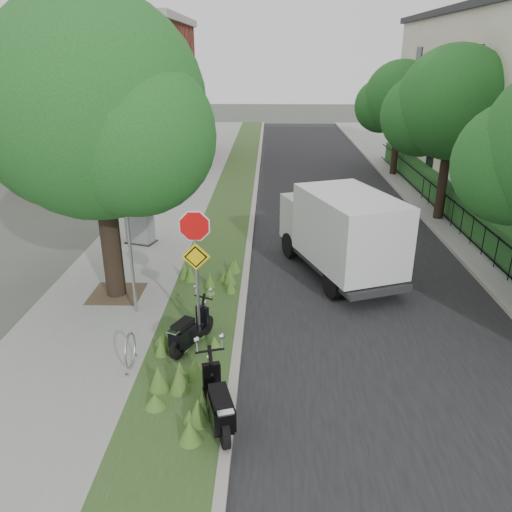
{
  "coord_description": "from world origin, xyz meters",
  "views": [
    {
      "loc": [
        0.2,
        -9.47,
        6.28
      ],
      "look_at": [
        -0.15,
        2.78,
        1.3
      ],
      "focal_mm": 35.0,
      "sensor_mm": 36.0,
      "label": 1
    }
  ],
  "objects_px": {
    "box_truck": "(341,229)",
    "scooter_far": "(188,335)",
    "scooter_near": "(219,409)",
    "utility_cabinet": "(140,226)",
    "sign_assembly": "(196,250)"
  },
  "relations": [
    {
      "from": "utility_cabinet",
      "to": "sign_assembly",
      "type": "bearing_deg",
      "value": -65.15
    },
    {
      "from": "box_truck",
      "to": "utility_cabinet",
      "type": "height_order",
      "value": "box_truck"
    },
    {
      "from": "sign_assembly",
      "to": "scooter_near",
      "type": "xyz_separation_m",
      "value": [
        0.76,
        -3.03,
        -1.78
      ]
    },
    {
      "from": "sign_assembly",
      "to": "scooter_near",
      "type": "relative_size",
      "value": 1.81
    },
    {
      "from": "scooter_far",
      "to": "scooter_near",
      "type": "bearing_deg",
      "value": -69.39
    },
    {
      "from": "scooter_far",
      "to": "sign_assembly",
      "type": "bearing_deg",
      "value": 69.43
    },
    {
      "from": "sign_assembly",
      "to": "utility_cabinet",
      "type": "relative_size",
      "value": 2.48
    },
    {
      "from": "box_truck",
      "to": "sign_assembly",
      "type": "bearing_deg",
      "value": -133.19
    },
    {
      "from": "scooter_near",
      "to": "scooter_far",
      "type": "distance_m",
      "value": 2.69
    },
    {
      "from": "box_truck",
      "to": "utility_cabinet",
      "type": "distance_m",
      "value": 7.04
    },
    {
      "from": "scooter_far",
      "to": "utility_cabinet",
      "type": "bearing_deg",
      "value": 111.81
    },
    {
      "from": "scooter_near",
      "to": "box_truck",
      "type": "bearing_deg",
      "value": 67.06
    },
    {
      "from": "scooter_near",
      "to": "sign_assembly",
      "type": "bearing_deg",
      "value": 104.04
    },
    {
      "from": "box_truck",
      "to": "scooter_far",
      "type": "bearing_deg",
      "value": -131.17
    },
    {
      "from": "scooter_near",
      "to": "utility_cabinet",
      "type": "distance_m",
      "value": 9.98
    }
  ]
}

